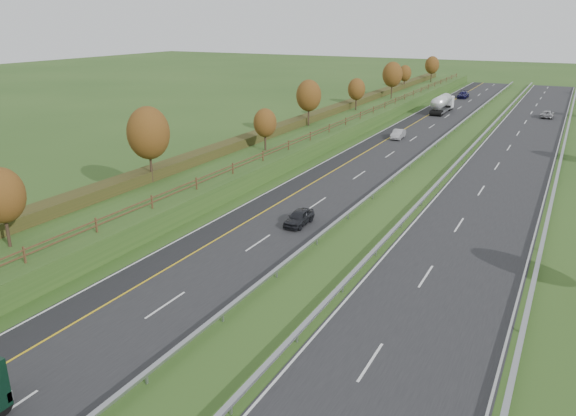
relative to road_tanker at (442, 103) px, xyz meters
name	(u,v)px	position (x,y,z in m)	size (l,w,h in m)	color
ground	(432,167)	(8.72, -44.11, -1.86)	(400.00, 400.00, 0.00)	#2B4B1A
near_carriageway	(383,152)	(0.72, -39.11, -1.84)	(10.50, 200.00, 0.04)	black
far_carriageway	(508,166)	(17.22, -39.11, -1.84)	(10.50, 200.00, 0.04)	black
hard_shoulder	(358,149)	(-3.03, -39.11, -1.84)	(3.00, 200.00, 0.04)	black
lane_markings	(429,157)	(7.12, -39.23, -1.81)	(26.75, 200.00, 0.01)	silver
embankment_left	(300,137)	(-12.28, -39.11, -0.86)	(12.00, 200.00, 2.00)	#2B4B1A
hedge_left	(288,125)	(-14.28, -39.11, 0.69)	(2.20, 180.00, 1.10)	#313616
fence_left	(327,128)	(-7.78, -39.52, 0.87)	(0.12, 189.06, 1.20)	#422B19
median_barrier_near	(424,152)	(6.42, -39.11, -1.25)	(0.32, 200.00, 0.71)	#92949A
median_barrier_far	(463,156)	(11.52, -39.11, -1.25)	(0.32, 200.00, 0.71)	#92949A
outer_barrier_far	(559,166)	(23.02, -39.11, -1.25)	(0.32, 200.00, 0.71)	#92949A
trees_left	(292,104)	(-11.92, -42.48, 4.51)	(6.64, 164.30, 7.66)	#2D2116
road_tanker	(442,103)	(0.00, 0.00, 0.00)	(2.40, 11.22, 3.46)	silver
car_dark_near	(299,218)	(3.08, -70.67, -1.14)	(1.62, 4.03, 1.37)	black
car_silver_mid	(398,134)	(-0.24, -29.03, -1.12)	(1.49, 4.27, 1.41)	#9F9EA2
car_small_far	(463,95)	(-0.36, 23.80, -1.06)	(2.13, 5.25, 1.52)	#131239
car_oncoming	(547,114)	(19.06, 2.73, -1.16)	(2.21, 4.78, 1.33)	#9E9DA1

